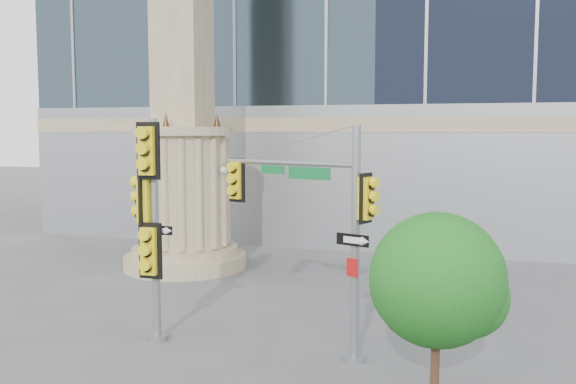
# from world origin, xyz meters

# --- Properties ---
(ground) EXTENTS (120.00, 120.00, 0.00)m
(ground) POSITION_xyz_m (0.00, 0.00, 0.00)
(ground) COLOR #545456
(ground) RESTS_ON ground
(monument) EXTENTS (4.40, 4.40, 16.60)m
(monument) POSITION_xyz_m (-6.00, 9.00, 5.52)
(monument) COLOR #988867
(monument) RESTS_ON ground
(main_signal_pole) EXTENTS (3.81, 1.62, 5.10)m
(main_signal_pole) POSITION_xyz_m (0.84, 1.80, 3.16)
(main_signal_pole) COLOR slate
(main_signal_pole) RESTS_ON ground
(secondary_signal_pole) EXTENTS (0.90, 0.68, 5.26)m
(secondary_signal_pole) POSITION_xyz_m (-3.11, 1.36, 3.09)
(secondary_signal_pole) COLOR slate
(secondary_signal_pole) RESTS_ON ground
(street_tree) EXTENTS (2.34, 2.28, 3.64)m
(street_tree) POSITION_xyz_m (3.64, -0.99, 2.40)
(street_tree) COLOR #988867
(street_tree) RESTS_ON ground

